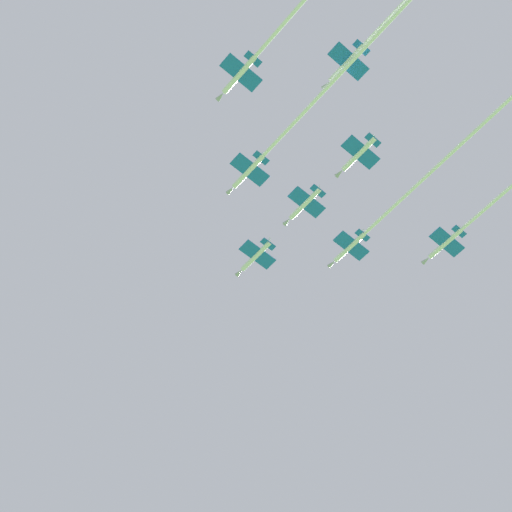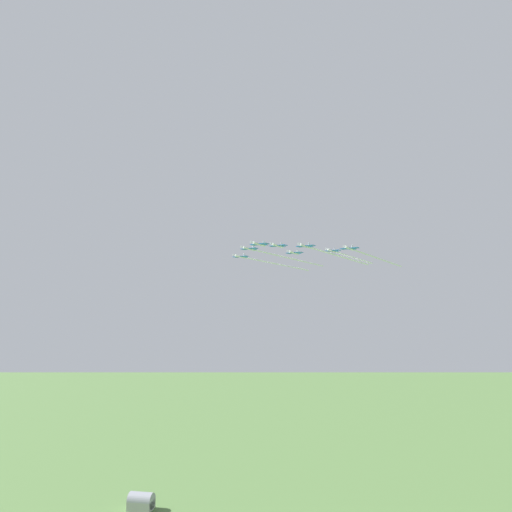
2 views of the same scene
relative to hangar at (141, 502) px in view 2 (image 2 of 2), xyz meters
name	(u,v)px [view 2 (image 2 of 2)]	position (x,y,z in m)	size (l,w,h in m)	color
hangar	(141,502)	(0.00, 0.00, 0.00)	(15.55, 11.69, 9.50)	#999E93
jet_lead	(259,244)	(-101.87, 66.96, 134.58)	(8.14, 11.00, 2.28)	white
jet_port_inner	(333,254)	(-122.25, 26.45, 134.51)	(16.49, 83.80, 2.28)	white
jet_starboard_inner	(281,256)	(-94.99, 21.28, 135.62)	(16.78, 85.66, 2.28)	white
jet_port_outer	(277,245)	(-104.23, 51.89, 136.03)	(8.14, 11.00, 2.28)	white
jet_starboard_outer	(372,256)	(-138.23, 13.99, 134.23)	(16.79, 85.72, 2.28)	white
jet_center_rear	(269,262)	(-83.10, 7.56, 134.61)	(16.07, 81.13, 2.28)	white
jet_port_trail	(294,252)	(-106.59, 36.82, 134.74)	(8.14, 11.00, 2.28)	white
jet_starboard_trail	(347,255)	(-125.07, 8.43, 136.01)	(13.31, 63.49, 2.28)	white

